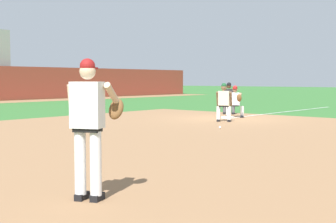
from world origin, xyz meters
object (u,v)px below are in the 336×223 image
object	(u,v)px
baseball	(220,127)
baserunner	(224,101)
first_base_bag	(228,117)
pitcher	(90,120)
first_baseman	(235,100)
umpire	(229,97)

from	to	relation	value
baseball	baserunner	distance (m)	2.59
first_base_bag	baseball	size ratio (longest dim) A/B	5.14
first_base_bag	pitcher	world-z (taller)	pitcher
first_base_bag	first_baseman	bearing A→B (deg)	2.45
first_base_bag	baserunner	size ratio (longest dim) A/B	0.26
first_baseman	pitcher	bearing A→B (deg)	-155.14
first_base_bag	umpire	distance (m)	2.48
baserunner	umpire	world-z (taller)	same
pitcher	umpire	world-z (taller)	pitcher
first_base_bag	umpire	xyz separation A→B (m)	(1.99, 1.26, 0.75)
baseball	first_baseman	distance (m)	4.57
baseball	baserunner	world-z (taller)	baserunner
baseball	umpire	world-z (taller)	umpire
baseball	pitcher	world-z (taller)	pitcher
first_base_bag	baseball	xyz separation A→B (m)	(-3.45, -1.99, -0.01)
baserunner	umpire	size ratio (longest dim) A/B	1.00
first_base_bag	first_baseman	world-z (taller)	first_baseman
umpire	pitcher	bearing A→B (deg)	-153.19
umpire	first_baseman	bearing A→B (deg)	-138.51
baseball	baserunner	xyz separation A→B (m)	(2.12, 1.29, 0.76)
first_base_bag	pitcher	xyz separation A→B (m)	(-12.04, -5.83, 1.01)
first_base_bag	baseball	distance (m)	3.99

